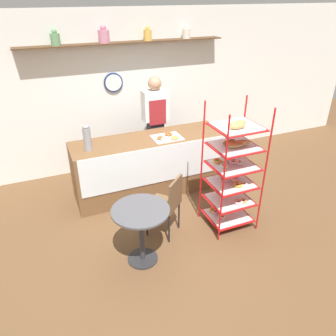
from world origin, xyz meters
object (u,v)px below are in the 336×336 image
person_worker (155,123)px  cafe_chair (169,201)px  cafe_table (141,223)px  coffee_carafe (87,138)px  donut_tray_counter (167,137)px  pastry_rack (232,170)px

person_worker → cafe_chair: bearing=-105.3°
cafe_table → cafe_chair: cafe_chair is taller
person_worker → coffee_carafe: (-1.23, -0.58, 0.16)m
person_worker → donut_tray_counter: 0.63m
person_worker → coffee_carafe: bearing=-154.8°
pastry_rack → cafe_chair: size_ratio=2.02×
coffee_carafe → cafe_chair: bearing=-53.7°
cafe_chair → donut_tray_counter: bearing=-154.0°
pastry_rack → cafe_table: (-1.34, -0.22, -0.29)m
pastry_rack → cafe_chair: bearing=172.5°
person_worker → donut_tray_counter: size_ratio=3.89×
pastry_rack → coffee_carafe: 2.03m
person_worker → cafe_table: (-0.94, -1.98, -0.39)m
pastry_rack → person_worker: 1.81m
pastry_rack → cafe_chair: 0.92m
person_worker → donut_tray_counter: (-0.05, -0.63, -0.01)m
person_worker → cafe_table: bearing=-115.4°
cafe_chair → coffee_carafe: coffee_carafe is taller
cafe_table → pastry_rack: bearing=9.3°
pastry_rack → person_worker: bearing=102.9°
person_worker → coffee_carafe: size_ratio=4.60×
person_worker → cafe_chair: (-0.45, -1.65, -0.43)m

